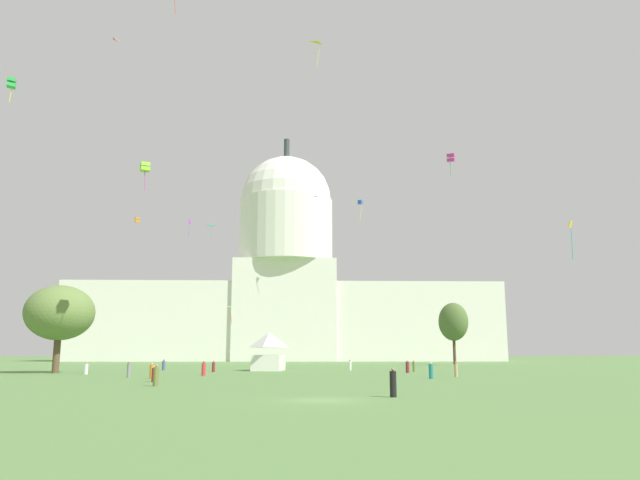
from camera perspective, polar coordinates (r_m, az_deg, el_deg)
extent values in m
plane|color=#567F42|center=(36.01, 0.11, -14.73)|extent=(800.00, 800.00, 0.00)
cube|color=silver|center=(192.63, -13.14, -7.47)|extent=(65.31, 20.10, 23.38)
cube|color=silver|center=(191.15, 6.63, -7.65)|extent=(65.31, 20.10, 23.38)
cube|color=silver|center=(189.28, -3.28, -6.66)|extent=(30.62, 22.11, 30.07)
cylinder|color=silver|center=(192.52, -3.21, 0.77)|extent=(29.22, 29.22, 19.79)
sphere|color=silver|center=(194.68, -3.18, 3.63)|extent=(28.60, 28.60, 28.60)
cylinder|color=#2D3833|center=(199.63, -3.13, 8.49)|extent=(1.80, 1.80, 6.32)
cube|color=white|center=(92.58, -4.82, -11.35)|extent=(4.92, 6.94, 2.27)
pyramid|color=white|center=(92.58, -4.79, -9.28)|extent=(5.16, 7.29, 2.20)
cylinder|color=brown|center=(88.21, -23.35, -9.49)|extent=(0.88, 0.88, 5.66)
ellipsoid|color=olive|center=(88.36, -23.12, -6.25)|extent=(12.01, 11.99, 7.25)
cylinder|color=#4C3823|center=(138.41, 12.42, -9.89)|extent=(0.62, 0.62, 6.78)
ellipsoid|color=#4C6633|center=(138.56, 12.33, -7.46)|extent=(8.64, 8.60, 8.31)
cylinder|color=red|center=(73.36, -10.80, -11.79)|extent=(0.54, 0.54, 1.43)
sphere|color=brown|center=(73.34, -10.78, -11.13)|extent=(0.29, 0.29, 0.25)
cylinder|color=tan|center=(70.73, 12.58, -11.78)|extent=(0.44, 0.44, 1.44)
sphere|color=#A37556|center=(70.71, 12.55, -11.09)|extent=(0.28, 0.28, 0.25)
cylinder|color=olive|center=(52.18, -15.08, -12.21)|extent=(0.57, 0.57, 1.50)
sphere|color=#A37556|center=(52.16, -15.03, -11.26)|extent=(0.31, 0.31, 0.24)
cylinder|color=orange|center=(67.03, -15.42, -11.77)|extent=(0.50, 0.50, 1.37)
sphere|color=tan|center=(67.01, -15.38, -11.09)|extent=(0.24, 0.24, 0.22)
cylinder|color=maroon|center=(59.63, -15.23, -12.06)|extent=(0.46, 0.46, 1.25)
sphere|color=beige|center=(59.61, -15.19, -11.36)|extent=(0.21, 0.21, 0.20)
cylinder|color=maroon|center=(83.38, 8.16, -11.67)|extent=(0.65, 0.65, 1.44)
sphere|color=tan|center=(83.36, 8.15, -11.10)|extent=(0.31, 0.31, 0.22)
cylinder|color=silver|center=(93.25, 2.83, -11.64)|extent=(0.55, 0.55, 1.36)
sphere|color=#A37556|center=(93.24, 2.82, -11.16)|extent=(0.33, 0.33, 0.24)
cylinder|color=black|center=(38.58, 6.83, -13.21)|extent=(0.55, 0.55, 1.55)
sphere|color=#A37556|center=(38.54, 6.81, -11.91)|extent=(0.28, 0.28, 0.21)
cylinder|color=#1E757A|center=(65.38, 10.32, -11.98)|extent=(0.51, 0.51, 1.47)
sphere|color=beige|center=(65.36, 10.30, -11.24)|extent=(0.25, 0.25, 0.22)
cylinder|color=#3D5684|center=(97.10, -14.38, -11.29)|extent=(0.49, 0.49, 1.36)
sphere|color=brown|center=(97.09, -14.36, -10.82)|extent=(0.25, 0.25, 0.24)
cylinder|color=maroon|center=(87.14, -9.91, -11.62)|extent=(0.48, 0.48, 1.29)
sphere|color=brown|center=(87.13, -9.89, -11.12)|extent=(0.26, 0.26, 0.24)
cylinder|color=olive|center=(87.57, 8.74, -11.63)|extent=(0.33, 0.33, 1.34)
sphere|color=#A37556|center=(87.56, 8.73, -11.11)|extent=(0.23, 0.23, 0.23)
cylinder|color=gray|center=(70.83, -17.40, -11.53)|extent=(0.47, 0.47, 1.50)
sphere|color=#A37556|center=(70.81, -17.36, -10.84)|extent=(0.25, 0.25, 0.21)
cylinder|color=silver|center=(82.14, -20.99, -11.18)|extent=(0.65, 0.65, 1.28)
sphere|color=#A37556|center=(82.12, -20.95, -10.64)|extent=(0.35, 0.35, 0.25)
pyramid|color=pink|center=(114.48, -18.79, 17.10)|extent=(1.31, 1.69, 0.31)
pyramid|color=black|center=(170.35, -0.32, 3.98)|extent=(1.64, 1.47, 0.32)
cylinder|color=#33BCDB|center=(169.52, -0.37, 3.18)|extent=(0.54, 0.32, 3.21)
cube|color=green|center=(73.38, -26.86, 12.73)|extent=(1.10, 1.09, 0.44)
cube|color=green|center=(73.60, -26.82, 13.15)|extent=(1.10, 1.09, 0.44)
cylinder|color=yellow|center=(73.00, -26.91, 12.00)|extent=(0.20, 0.09, 1.63)
cube|color=#D1339E|center=(88.94, 12.14, 7.31)|extent=(1.41, 1.45, 0.68)
cube|color=#D1339E|center=(89.15, 12.12, 7.73)|extent=(1.41, 1.45, 0.68)
cylinder|color=green|center=(88.54, 12.07, 6.56)|extent=(0.13, 0.24, 2.00)
cube|color=orange|center=(146.52, -16.69, 1.67)|extent=(1.39, 1.41, 0.57)
cube|color=orange|center=(146.67, -16.68, 1.94)|extent=(1.39, 1.41, 0.57)
cylinder|color=red|center=(98.10, -13.38, 20.55)|extent=(0.33, 0.08, 2.81)
cube|color=#8CD133|center=(74.43, -16.02, 6.36)|extent=(1.34, 1.35, 0.49)
cube|color=#8CD133|center=(74.58, -16.00, 6.75)|extent=(1.34, 1.35, 0.49)
cylinder|color=#D1339E|center=(74.05, -16.03, 5.36)|extent=(0.25, 0.15, 2.26)
cube|color=blue|center=(119.06, 3.79, 3.44)|extent=(1.10, 1.11, 0.40)
cube|color=blue|center=(119.16, 3.78, 3.63)|extent=(1.10, 1.11, 0.40)
cylinder|color=yellow|center=(118.65, 3.84, 2.58)|extent=(0.53, 0.32, 3.25)
pyramid|color=teal|center=(138.65, -10.16, 1.14)|extent=(1.65, 0.89, 0.26)
cylinder|color=teal|center=(138.04, -10.11, 0.54)|extent=(0.21, 0.31, 1.59)
pyramid|color=white|center=(122.53, -8.24, -6.32)|extent=(1.46, 1.73, 0.16)
cylinder|color=red|center=(122.57, -8.29, -7.23)|extent=(0.27, 0.18, 2.17)
pyramid|color=yellow|center=(103.56, -0.20, 17.94)|extent=(1.91, 1.33, 0.22)
cylinder|color=yellow|center=(102.68, -0.18, 16.64)|extent=(0.48, 0.09, 3.07)
cube|color=gold|center=(70.61, 22.32, 1.37)|extent=(0.77, 0.92, 0.83)
cylinder|color=teal|center=(70.24, 22.45, -0.30)|extent=(0.17, 0.16, 3.40)
cube|color=purple|center=(162.49, -12.08, 1.70)|extent=(0.85, 0.39, 1.36)
cylinder|color=purple|center=(162.05, -12.15, 0.90)|extent=(0.09, 0.21, 3.32)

